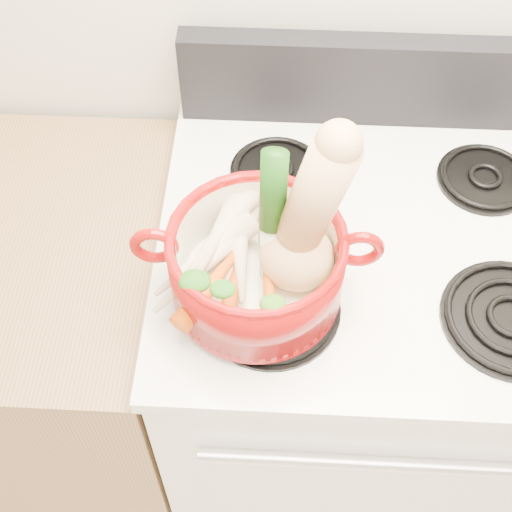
# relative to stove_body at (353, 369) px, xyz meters

# --- Properties ---
(stove_body) EXTENTS (0.76, 0.65, 0.92)m
(stove_body) POSITION_rel_stove_body_xyz_m (0.00, 0.00, 0.00)
(stove_body) COLOR white
(stove_body) RESTS_ON floor
(cooktop) EXTENTS (0.78, 0.67, 0.03)m
(cooktop) POSITION_rel_stove_body_xyz_m (0.00, 0.00, 0.47)
(cooktop) COLOR silver
(cooktop) RESTS_ON stove_body
(control_backsplash) EXTENTS (0.76, 0.05, 0.18)m
(control_backsplash) POSITION_rel_stove_body_xyz_m (0.00, 0.30, 0.58)
(control_backsplash) COLOR black
(control_backsplash) RESTS_ON cooktop
(oven_handle) EXTENTS (0.60, 0.02, 0.02)m
(oven_handle) POSITION_rel_stove_body_xyz_m (0.00, -0.34, 0.32)
(oven_handle) COLOR silver
(oven_handle) RESTS_ON stove_body
(burner_front_left) EXTENTS (0.22, 0.22, 0.02)m
(burner_front_left) POSITION_rel_stove_body_xyz_m (-0.19, -0.16, 0.50)
(burner_front_left) COLOR black
(burner_front_left) RESTS_ON cooktop
(burner_front_right) EXTENTS (0.22, 0.22, 0.02)m
(burner_front_right) POSITION_rel_stove_body_xyz_m (0.19, -0.16, 0.50)
(burner_front_right) COLOR black
(burner_front_right) RESTS_ON cooktop
(burner_back_left) EXTENTS (0.17, 0.17, 0.02)m
(burner_back_left) POSITION_rel_stove_body_xyz_m (-0.19, 0.14, 0.50)
(burner_back_left) COLOR black
(burner_back_left) RESTS_ON cooktop
(burner_back_right) EXTENTS (0.17, 0.17, 0.02)m
(burner_back_right) POSITION_rel_stove_body_xyz_m (0.19, 0.14, 0.50)
(burner_back_right) COLOR black
(burner_back_right) RESTS_ON cooktop
(dutch_oven) EXTENTS (0.28, 0.28, 0.13)m
(dutch_oven) POSITION_rel_stove_body_xyz_m (-0.21, -0.13, 0.57)
(dutch_oven) COLOR maroon
(dutch_oven) RESTS_ON burner_front_left
(pot_handle_left) EXTENTS (0.08, 0.02, 0.07)m
(pot_handle_left) POSITION_rel_stove_body_xyz_m (-0.37, -0.14, 0.62)
(pot_handle_left) COLOR maroon
(pot_handle_left) RESTS_ON dutch_oven
(pot_handle_right) EXTENTS (0.08, 0.02, 0.07)m
(pot_handle_right) POSITION_rel_stove_body_xyz_m (-0.06, -0.13, 0.62)
(pot_handle_right) COLOR maroon
(pot_handle_right) RESTS_ON dutch_oven
(squash) EXTENTS (0.21, 0.17, 0.31)m
(squash) POSITION_rel_stove_body_xyz_m (-0.14, -0.12, 0.68)
(squash) COLOR tan
(squash) RESTS_ON dutch_oven
(leek) EXTENTS (0.04, 0.08, 0.26)m
(leek) POSITION_rel_stove_body_xyz_m (-0.19, -0.11, 0.66)
(leek) COLOR silver
(leek) RESTS_ON dutch_oven
(ginger) EXTENTS (0.09, 0.07, 0.05)m
(ginger) POSITION_rel_stove_body_xyz_m (-0.17, -0.07, 0.56)
(ginger) COLOR #D4B582
(ginger) RESTS_ON dutch_oven
(parsnip_0) EXTENTS (0.08, 0.20, 0.05)m
(parsnip_0) POSITION_rel_stove_body_xyz_m (-0.25, -0.10, 0.56)
(parsnip_0) COLOR beige
(parsnip_0) RESTS_ON dutch_oven
(parsnip_1) EXTENTS (0.17, 0.19, 0.06)m
(parsnip_1) POSITION_rel_stove_body_xyz_m (-0.30, -0.13, 0.57)
(parsnip_1) COLOR beige
(parsnip_1) RESTS_ON dutch_oven
(parsnip_2) EXTENTS (0.07, 0.22, 0.07)m
(parsnip_2) POSITION_rel_stove_body_xyz_m (-0.24, -0.08, 0.58)
(parsnip_2) COLOR #EFE8C2
(parsnip_2) RESTS_ON dutch_oven
(parsnip_3) EXTENTS (0.16, 0.16, 0.06)m
(parsnip_3) POSITION_rel_stove_body_xyz_m (-0.30, -0.12, 0.57)
(parsnip_3) COLOR #EFE1C2
(parsnip_3) RESTS_ON dutch_oven
(parsnip_4) EXTENTS (0.12, 0.22, 0.06)m
(parsnip_4) POSITION_rel_stove_body_xyz_m (-0.28, -0.08, 0.59)
(parsnip_4) COLOR beige
(parsnip_4) RESTS_ON dutch_oven
(parsnip_5) EXTENTS (0.15, 0.21, 0.06)m
(parsnip_5) POSITION_rel_stove_body_xyz_m (-0.27, -0.08, 0.59)
(parsnip_5) COLOR beige
(parsnip_5) RESTS_ON dutch_oven
(carrot_0) EXTENTS (0.05, 0.15, 0.04)m
(carrot_0) POSITION_rel_stove_body_xyz_m (-0.25, -0.15, 0.55)
(carrot_0) COLOR #B74009
(carrot_0) RESTS_ON dutch_oven
(carrot_1) EXTENTS (0.12, 0.17, 0.05)m
(carrot_1) POSITION_rel_stove_body_xyz_m (-0.28, -0.17, 0.56)
(carrot_1) COLOR #DF490B
(carrot_1) RESTS_ON dutch_oven
(carrot_2) EXTENTS (0.05, 0.16, 0.04)m
(carrot_2) POSITION_rel_stove_body_xyz_m (-0.19, -0.18, 0.56)
(carrot_2) COLOR #CD5A0A
(carrot_2) RESTS_ON dutch_oven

